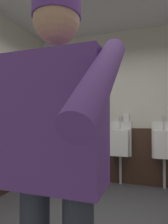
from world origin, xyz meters
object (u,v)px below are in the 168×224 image
at_px(urinal_right, 164,144).
at_px(person, 55,150).
at_px(urinal_left, 81,140).
at_px(urinal_middle, 120,142).
at_px(soap_dispenser, 126,118).

relative_size(urinal_right, person, 0.70).
relative_size(urinal_left, urinal_right, 1.00).
distance_m(urinal_left, urinal_right, 1.50).
distance_m(urinal_left, person, 2.93).
height_order(urinal_left, person, person).
height_order(urinal_left, urinal_right, same).
relative_size(urinal_middle, person, 0.70).
xyz_separation_m(urinal_left, soap_dispenser, (0.86, 0.12, 0.43)).
bearing_deg(person, urinal_right, 77.61).
bearing_deg(urinal_left, urinal_middle, 0.00).
bearing_deg(urinal_right, person, -102.39).
height_order(urinal_right, person, person).
height_order(urinal_middle, soap_dispenser, soap_dispenser).
xyz_separation_m(urinal_left, urinal_middle, (0.75, 0.00, 0.00)).
height_order(urinal_middle, urinal_right, same).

